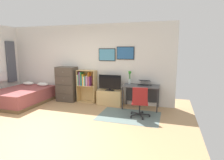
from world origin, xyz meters
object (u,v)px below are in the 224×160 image
Objects in this scene: office_chair at (140,101)px; laptop at (144,83)px; bed at (22,96)px; computer_mouse at (151,85)px; desk at (141,89)px; television at (110,83)px; bamboo_vase at (130,77)px; bookshelf at (86,83)px; dresser at (67,84)px; tv_stand at (110,97)px.

laptop is (-0.02, 0.94, 0.34)m from office_chair.
computer_mouse is at bearing 8.67° from bed.
laptop is at bearing 32.47° from desk.
television is 0.69m from bamboo_vase.
computer_mouse is (0.20, 0.84, 0.30)m from office_chair.
bookshelf is 2.72× the size of bamboo_vase.
bookshelf reaches higher than office_chair.
dresser is at bearing 179.75° from television.
bamboo_vase is at bearing 8.07° from tv_stand.
television is 1.49m from office_chair.
television is at bearing 13.80° from bed.
office_chair reaches higher than bed.
bamboo_vase reaches higher than laptop.
computer_mouse is (1.35, -0.06, 0.00)m from television.
bamboo_vase reaches higher than office_chair.
television is (0.91, -0.07, 0.07)m from bookshelf.
bed is 2.26× the size of office_chair.
bookshelf is (2.03, 0.82, 0.43)m from bed.
desk reaches higher than bed.
tv_stand is 1.09× the size of television.
dresser is at bearing -179.47° from tv_stand.
desk is 2.65× the size of laptop.
laptop is at bearing -0.61° from bookshelf.
television is (1.63, -0.01, 0.13)m from dresser.
bookshelf is at bearing -174.51° from laptop.
computer_mouse is at bearing -2.47° from television.
laptop is 0.51m from bamboo_vase.
tv_stand is at bearing 90.00° from television.
bookshelf is 1.97m from desk.
office_chair is at bearing -25.08° from bookshelf.
tv_stand is at bearing -171.93° from bamboo_vase.
television is 1.06m from desk.
computer_mouse reaches higher than tv_stand.
office_chair is at bearing -2.56° from bed.
bookshelf is 2.04m from laptop.
bed is 3.04m from tv_stand.
desk is 0.55m from bamboo_vase.
computer_mouse is (2.98, -0.07, 0.14)m from dresser.
bed is 1.57× the size of dresser.
desk is (3.99, 0.75, 0.35)m from bed.
television reaches higher than laptop.
bamboo_vase is at bearing 107.60° from office_chair.
bookshelf is 0.92m from television.
computer_mouse is at bearing 67.82° from office_chair.
tv_stand is at bearing -2.95° from bookshelf.
dresser is (1.31, 0.75, 0.36)m from bed.
office_chair is 1.24m from bamboo_vase.
office_chair reaches higher than desk.
tv_stand is 0.51m from television.
television is at bearing 180.00° from desk.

